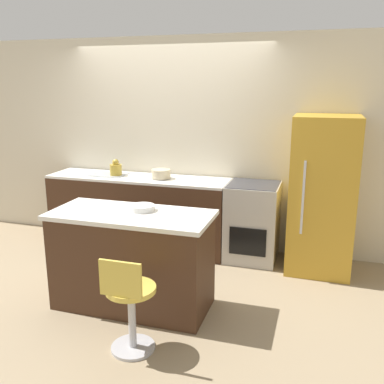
{
  "coord_description": "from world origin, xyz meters",
  "views": [
    {
      "loc": [
        1.83,
        -4.47,
        2.03
      ],
      "look_at": [
        0.58,
        -0.4,
        0.96
      ],
      "focal_mm": 40.0,
      "sensor_mm": 36.0,
      "label": 1
    }
  ],
  "objects_px": {
    "oven_range": "(252,222)",
    "mixing_bowl": "(161,174)",
    "stool_chair": "(130,306)",
    "refrigerator": "(322,195)",
    "kettle": "(116,169)"
  },
  "relations": [
    {
      "from": "oven_range",
      "to": "mixing_bowl",
      "type": "relative_size",
      "value": 4.0
    },
    {
      "from": "oven_range",
      "to": "stool_chair",
      "type": "bearing_deg",
      "value": -105.78
    },
    {
      "from": "refrigerator",
      "to": "mixing_bowl",
      "type": "relative_size",
      "value": 7.47
    },
    {
      "from": "stool_chair",
      "to": "mixing_bowl",
      "type": "distance_m",
      "value": 2.23
    },
    {
      "from": "refrigerator",
      "to": "mixing_bowl",
      "type": "bearing_deg",
      "value": 178.96
    },
    {
      "from": "refrigerator",
      "to": "mixing_bowl",
      "type": "xyz_separation_m",
      "value": [
        -1.89,
        0.03,
        0.11
      ]
    },
    {
      "from": "mixing_bowl",
      "to": "kettle",
      "type": "bearing_deg",
      "value": -180.0
    },
    {
      "from": "refrigerator",
      "to": "mixing_bowl",
      "type": "distance_m",
      "value": 1.9
    },
    {
      "from": "oven_range",
      "to": "refrigerator",
      "type": "height_order",
      "value": "refrigerator"
    },
    {
      "from": "oven_range",
      "to": "kettle",
      "type": "bearing_deg",
      "value": -179.46
    },
    {
      "from": "oven_range",
      "to": "mixing_bowl",
      "type": "height_order",
      "value": "mixing_bowl"
    },
    {
      "from": "stool_chair",
      "to": "kettle",
      "type": "xyz_separation_m",
      "value": [
        -1.15,
        2.08,
        0.61
      ]
    },
    {
      "from": "kettle",
      "to": "stool_chair",
      "type": "bearing_deg",
      "value": -61.19
    },
    {
      "from": "oven_range",
      "to": "stool_chair",
      "type": "relative_size",
      "value": 1.14
    },
    {
      "from": "stool_chair",
      "to": "kettle",
      "type": "bearing_deg",
      "value": 118.81
    }
  ]
}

